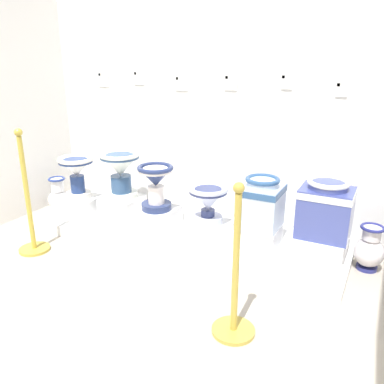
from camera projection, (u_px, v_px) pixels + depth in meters
ground_plane at (83, 322)px, 2.52m from camera, size 5.46×5.27×0.02m
wall_back at (210, 57)px, 3.58m from camera, size 3.66×0.06×3.12m
display_platform at (183, 234)px, 3.63m from camera, size 2.84×0.95×0.10m
plinth_block_central_ornate at (80, 203)px, 4.04m from camera, size 0.36×0.37×0.13m
antique_toilet_central_ornate at (76, 170)px, 3.93m from camera, size 0.35×0.35×0.41m
plinth_block_slender_white at (122, 204)px, 3.99m from camera, size 0.35×0.36×0.15m
antique_toilet_slender_white at (120, 169)px, 3.87m from camera, size 0.39×0.39×0.45m
plinth_block_leftmost at (157, 217)px, 3.66m from camera, size 0.33×0.38×0.16m
antique_toilet_leftmost at (156, 181)px, 3.55m from camera, size 0.32×0.32×0.41m
plinth_block_tall_cobalt at (208, 227)px, 3.55m from camera, size 0.40×0.38×0.07m
antique_toilet_tall_cobalt at (208, 200)px, 3.47m from camera, size 0.35×0.35×0.34m
plinth_block_pale_glazed at (259, 235)px, 3.30m from camera, size 0.31×0.30×0.16m
antique_toilet_pale_glazed at (261, 202)px, 3.20m from camera, size 0.32×0.34×0.42m
plinth_block_broad_patterned at (321, 245)px, 3.12m from camera, size 0.36×0.39×0.16m
antique_toilet_broad_patterned at (326, 207)px, 3.02m from camera, size 0.39×0.33×0.45m
info_placard_first at (103, 79)px, 4.13m from camera, size 0.14×0.01×0.15m
info_placard_second at (139, 77)px, 3.94m from camera, size 0.12×0.01×0.13m
info_placard_third at (181, 83)px, 3.74m from camera, size 0.14×0.01×0.13m
info_placard_fourth at (231, 82)px, 3.52m from camera, size 0.12×0.01×0.14m
info_placard_fifth at (287, 81)px, 3.30m from camera, size 0.10×0.01×0.12m
info_placard_sixth at (342, 89)px, 3.13m from camera, size 0.09×0.01×0.11m
decorative_vase_corner at (58, 196)px, 4.28m from camera, size 0.23×0.23×0.36m
decorative_vase_spare at (369, 250)px, 3.07m from camera, size 0.22×0.22×0.36m
stanchion_post_near_left at (30, 216)px, 3.32m from camera, size 0.25×0.25×1.04m
stanchion_post_near_right at (235, 293)px, 2.33m from camera, size 0.26×0.26×0.94m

